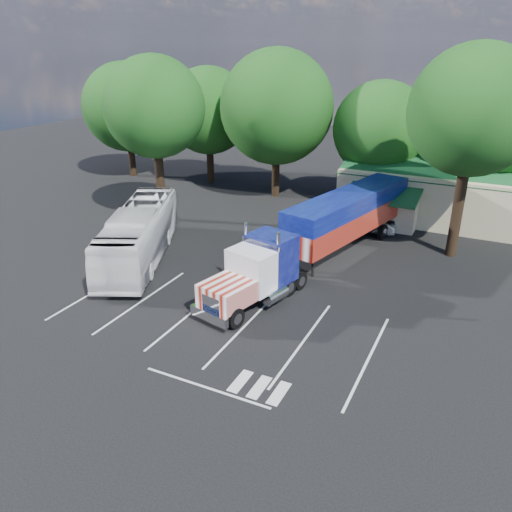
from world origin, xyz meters
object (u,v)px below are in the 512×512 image
at_px(semi_truck, 328,226).
at_px(woman, 283,267).
at_px(silver_sedan, 367,222).
at_px(bicycle, 275,263).
at_px(tour_bus, 139,234).

distance_m(semi_truck, woman, 4.40).
bearing_deg(semi_truck, silver_sedan, 95.31).
bearing_deg(silver_sedan, semi_truck, 168.41).
bearing_deg(bicycle, silver_sedan, 56.81).
relative_size(semi_truck, tour_bus, 1.62).
xyz_separation_m(woman, bicycle, (-0.98, 1.00, -0.34)).
distance_m(woman, tour_bus, 9.90).
bearing_deg(tour_bus, silver_sedan, 19.14).
relative_size(woman, tour_bus, 0.13).
distance_m(semi_truck, bicycle, 4.20).
relative_size(bicycle, silver_sedan, 0.42).
bearing_deg(bicycle, woman, -59.18).
xyz_separation_m(tour_bus, silver_sedan, (12.17, 11.74, -1.02)).
distance_m(semi_truck, silver_sedan, 6.92).
bearing_deg(tour_bus, semi_truck, -0.34).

